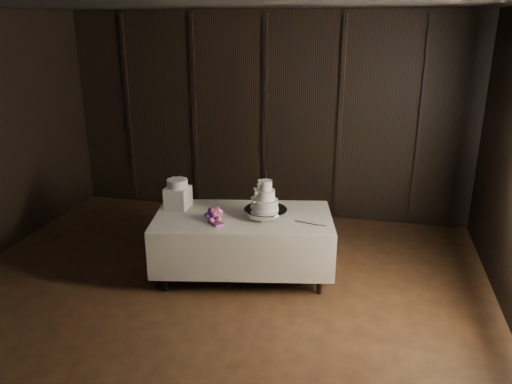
% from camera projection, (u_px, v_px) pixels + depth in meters
% --- Properties ---
extents(room, '(6.08, 7.08, 3.08)m').
position_uv_depth(room, '(175.00, 190.00, 4.15)').
color(room, black).
rests_on(room, ground).
extents(display_table, '(2.16, 1.41, 0.76)m').
position_uv_depth(display_table, '(243.00, 243.00, 5.73)').
color(display_table, beige).
rests_on(display_table, ground).
extents(cake_stand, '(0.59, 0.59, 0.09)m').
position_uv_depth(cake_stand, '(266.00, 213.00, 5.57)').
color(cake_stand, silver).
rests_on(cake_stand, display_table).
extents(wedding_cake, '(0.32, 0.28, 0.33)m').
position_uv_depth(wedding_cake, '(263.00, 198.00, 5.50)').
color(wedding_cake, white).
rests_on(wedding_cake, cake_stand).
extents(bouquet, '(0.47, 0.48, 0.18)m').
position_uv_depth(bouquet, '(215.00, 215.00, 5.46)').
color(bouquet, '#EA5781').
rests_on(bouquet, display_table).
extents(box_pedestal, '(0.27, 0.27, 0.25)m').
position_uv_depth(box_pedestal, '(178.00, 197.00, 5.81)').
color(box_pedestal, white).
rests_on(box_pedestal, display_table).
extents(small_cake, '(0.30, 0.30, 0.10)m').
position_uv_depth(small_cake, '(177.00, 183.00, 5.76)').
color(small_cake, white).
rests_on(small_cake, box_pedestal).
extents(cake_knife, '(0.36, 0.12, 0.01)m').
position_uv_depth(cake_knife, '(307.00, 223.00, 5.38)').
color(cake_knife, silver).
rests_on(cake_knife, display_table).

